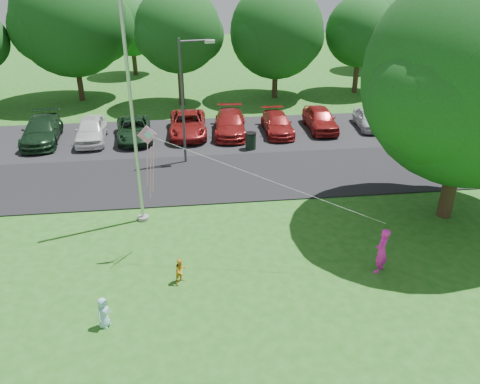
{
  "coord_description": "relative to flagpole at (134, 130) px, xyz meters",
  "views": [
    {
      "loc": [
        -1.44,
        -13.29,
        10.36
      ],
      "look_at": [
        0.68,
        4.0,
        1.6
      ],
      "focal_mm": 35.0,
      "sensor_mm": 36.0,
      "label": 1
    }
  ],
  "objects": [
    {
      "name": "child_blue",
      "position": [
        -0.77,
        -6.62,
        -3.64
      ],
      "size": [
        0.56,
        0.62,
        1.06
      ],
      "primitive_type": "imported",
      "rotation": [
        0.0,
        0.0,
        1.02
      ],
      "color": "#96D1E6",
      "rests_on": "ground"
    },
    {
      "name": "parked_cars",
      "position": [
        2.48,
        10.51,
        -3.41
      ],
      "size": [
        23.21,
        5.44,
        1.48
      ],
      "color": "black",
      "rests_on": "ground"
    },
    {
      "name": "kite",
      "position": [
        0.92,
        -2.57,
        0.18
      ],
      "size": [
        8.47,
        2.7,
        3.12
      ],
      "rotation": [
        0.0,
        0.0,
        0.08
      ],
      "color": "pink",
      "rests_on": "ground"
    },
    {
      "name": "horizon_trees",
      "position": [
        7.56,
        28.88,
        0.14
      ],
      "size": [
        77.46,
        7.2,
        7.02
      ],
      "color": "#332316",
      "rests_on": "ground"
    },
    {
      "name": "woman",
      "position": [
        8.85,
        -4.91,
        -3.27
      ],
      "size": [
        0.77,
        0.75,
        1.79
      ],
      "primitive_type": "imported",
      "rotation": [
        0.0,
        0.0,
        3.88
      ],
      "color": "#FF21C1",
      "rests_on": "ground"
    },
    {
      "name": "trash_can",
      "position": [
        5.9,
        7.72,
        -3.63
      ],
      "size": [
        0.67,
        0.67,
        1.07
      ],
      "rotation": [
        0.0,
        0.0,
        0.19
      ],
      "color": "black",
      "rests_on": "ground"
    },
    {
      "name": "park_road",
      "position": [
        3.5,
        4.0,
        -4.14
      ],
      "size": [
        60.0,
        6.0,
        0.06
      ],
      "primitive_type": "cube",
      "color": "black",
      "rests_on": "ground"
    },
    {
      "name": "child_yellow",
      "position": [
        1.62,
        -4.66,
        -3.69
      ],
      "size": [
        0.59,
        0.57,
        0.96
      ],
      "primitive_type": "imported",
      "rotation": [
        0.0,
        0.0,
        0.64
      ],
      "color": "orange",
      "rests_on": "ground"
    },
    {
      "name": "tree_row",
      "position": [
        5.09,
        19.23,
        1.55
      ],
      "size": [
        64.35,
        11.94,
        10.88
      ],
      "color": "#332316",
      "rests_on": "ground"
    },
    {
      "name": "big_tree",
      "position": [
        13.25,
        -1.35,
        1.78
      ],
      "size": [
        9.32,
        8.66,
        10.49
      ],
      "rotation": [
        0.0,
        0.0,
        0.23
      ],
      "color": "#332316",
      "rests_on": "ground"
    },
    {
      "name": "street_lamp",
      "position": [
        2.25,
        6.28,
        -0.11
      ],
      "size": [
        1.89,
        0.52,
        6.75
      ],
      "rotation": [
        0.0,
        0.0,
        0.18
      ],
      "color": "#3F3F44",
      "rests_on": "ground"
    },
    {
      "name": "ground",
      "position": [
        3.5,
        -5.0,
        -4.17
      ],
      "size": [
        120.0,
        120.0,
        0.0
      ],
      "primitive_type": "plane",
      "color": "#205E18",
      "rests_on": "ground"
    },
    {
      "name": "flagpole",
      "position": [
        0.0,
        0.0,
        0.0
      ],
      "size": [
        0.5,
        0.5,
        10.0
      ],
      "color": "#B7BABF",
      "rests_on": "ground"
    },
    {
      "name": "parking_strip",
      "position": [
        3.5,
        10.5,
        -4.14
      ],
      "size": [
        42.0,
        7.0,
        0.06
      ],
      "primitive_type": "cube",
      "color": "black",
      "rests_on": "ground"
    }
  ]
}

